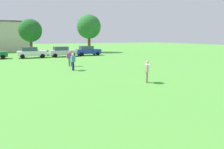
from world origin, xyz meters
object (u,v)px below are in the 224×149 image
at_px(bystander_midfield, 73,60).
at_px(tree_far_right, 89,27).
at_px(parked_car_silver_2, 62,52).
at_px(tree_right, 30,31).
at_px(adult_bystander, 147,70).
at_px(parked_car_blue_3, 88,51).
at_px(parked_car_white_1, 31,52).
at_px(bystander_near_trees, 70,57).

relative_size(bystander_midfield, tree_far_right, 0.21).
distance_m(parked_car_silver_2, tree_right, 8.72).
distance_m(adult_bystander, bystander_midfield, 8.61).
bearing_deg(tree_far_right, parked_car_blue_3, -111.62).
relative_size(parked_car_white_1, tree_right, 0.66).
bearing_deg(bystander_near_trees, adult_bystander, 118.41).
bearing_deg(bystander_midfield, tree_far_right, 12.46).
relative_size(parked_car_silver_2, parked_car_blue_3, 1.00).
bearing_deg(parked_car_silver_2, tree_far_right, 47.76).
bearing_deg(parked_car_blue_3, bystander_midfield, -114.11).
bearing_deg(adult_bystander, parked_car_blue_3, -154.62).
distance_m(bystander_near_trees, parked_car_silver_2, 12.39).
bearing_deg(bystander_midfield, tree_right, 39.80).
bearing_deg(adult_bystander, parked_car_silver_2, -143.64).
height_order(parked_car_silver_2, tree_far_right, tree_far_right).
relative_size(parked_car_silver_2, tree_right, 0.66).
bearing_deg(parked_car_white_1, adult_bystander, -77.02).
xyz_separation_m(bystander_midfield, parked_car_blue_3, (7.18, 16.05, -0.15)).
height_order(adult_bystander, bystander_midfield, bystander_midfield).
distance_m(adult_bystander, parked_car_blue_3, 24.40).
distance_m(bystander_near_trees, tree_far_right, 23.35).
distance_m(parked_car_white_1, tree_right, 7.57).
relative_size(bystander_near_trees, tree_far_right, 0.22).
relative_size(tree_right, tree_far_right, 0.82).
distance_m(bystander_midfield, parked_car_silver_2, 15.62).
height_order(parked_car_blue_3, tree_far_right, tree_far_right).
bearing_deg(parked_car_blue_3, parked_car_silver_2, -172.11).
bearing_deg(bystander_midfield, parked_car_blue_3, 11.65).
distance_m(parked_car_blue_3, tree_far_right, 9.62).
height_order(adult_bystander, parked_car_silver_2, parked_car_silver_2).
bearing_deg(bystander_near_trees, parked_car_silver_2, -83.67).
relative_size(parked_car_white_1, parked_car_blue_3, 1.00).
distance_m(adult_bystander, parked_car_white_1, 24.21).
bearing_deg(parked_car_blue_3, parked_car_white_1, -177.15).
height_order(bystander_near_trees, parked_car_white_1, bystander_near_trees).
bearing_deg(tree_right, adult_bystander, -81.11).
bearing_deg(parked_car_silver_2, tree_right, 121.09).
relative_size(adult_bystander, parked_car_blue_3, 0.37).
height_order(parked_car_white_1, parked_car_silver_2, same).
distance_m(parked_car_blue_3, tree_right, 11.29).
height_order(parked_car_silver_2, tree_right, tree_right).
distance_m(bystander_midfield, tree_far_right, 26.45).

